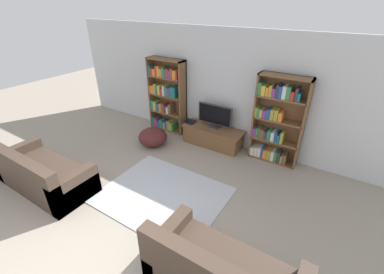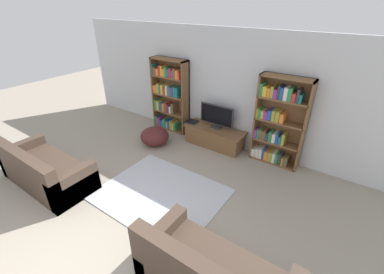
{
  "view_description": "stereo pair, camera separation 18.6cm",
  "coord_description": "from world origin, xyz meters",
  "views": [
    {
      "loc": [
        2.33,
        -0.86,
        3.09
      ],
      "look_at": [
        -0.03,
        2.87,
        0.7
      ],
      "focal_mm": 24.0,
      "sensor_mm": 36.0,
      "label": 1
    },
    {
      "loc": [
        2.49,
        -0.76,
        3.09
      ],
      "look_at": [
        -0.03,
        2.87,
        0.7
      ],
      "focal_mm": 24.0,
      "sensor_mm": 36.0,
      "label": 2
    }
  ],
  "objects": [
    {
      "name": "bookshelf_left",
      "position": [
        -1.55,
        4.05,
        0.91
      ],
      "size": [
        0.99,
        0.3,
        1.85
      ],
      "color": "brown",
      "rests_on": "ground_plane"
    },
    {
      "name": "wall_back",
      "position": [
        0.0,
        4.23,
        1.3
      ],
      "size": [
        8.8,
        0.06,
        2.6
      ],
      "color": "silver",
      "rests_on": "ground_plane"
    },
    {
      "name": "area_rug",
      "position": [
        -0.0,
        1.84,
        0.01
      ],
      "size": [
        2.12,
        1.73,
        0.02
      ],
      "color": "#B2B7C1",
      "rests_on": "ground_plane"
    },
    {
      "name": "ground_plane",
      "position": [
        0.0,
        0.0,
        0.0
      ],
      "size": [
        18.0,
        18.0,
        0.0
      ],
      "primitive_type": "plane",
      "color": "gray"
    },
    {
      "name": "bookshelf_right",
      "position": [
        1.24,
        4.05,
        0.89
      ],
      "size": [
        0.99,
        0.3,
        1.85
      ],
      "color": "brown",
      "rests_on": "ground_plane"
    },
    {
      "name": "laptop",
      "position": [
        -0.74,
        3.89,
        0.46
      ],
      "size": [
        0.28,
        0.26,
        0.03
      ],
      "color": "#28282D",
      "rests_on": "tv_stand"
    },
    {
      "name": "television",
      "position": [
        -0.11,
        3.97,
        0.74
      ],
      "size": [
        0.84,
        0.16,
        0.55
      ],
      "color": "#2D2D33",
      "rests_on": "tv_stand"
    },
    {
      "name": "tv_stand",
      "position": [
        -0.11,
        3.91,
        0.22
      ],
      "size": [
        1.44,
        0.53,
        0.44
      ],
      "color": "brown",
      "rests_on": "ground_plane"
    },
    {
      "name": "beanbag_ottoman",
      "position": [
        -1.31,
        3.15,
        0.21
      ],
      "size": [
        0.68,
        0.68,
        0.41
      ],
      "primitive_type": "ellipsoid",
      "color": "#4C1E1E",
      "rests_on": "ground_plane"
    },
    {
      "name": "couch_left_sectional",
      "position": [
        -1.95,
        0.87,
        0.28
      ],
      "size": [
        1.89,
        0.86,
        0.83
      ],
      "color": "#423328",
      "rests_on": "ground_plane"
    }
  ]
}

